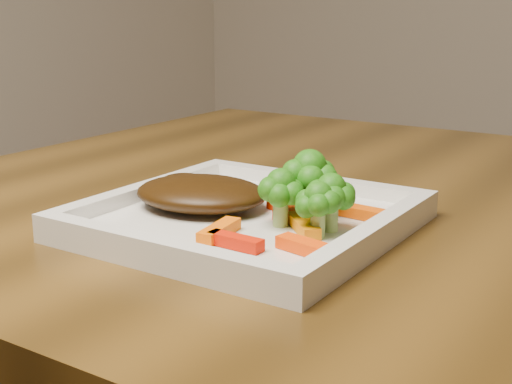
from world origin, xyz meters
The scene contains 14 objects.
plate centered at (-0.33, -0.22, 0.76)m, with size 0.27×0.27×0.01m, color white.
steak centered at (-0.38, -0.23, 0.78)m, with size 0.13×0.10×0.03m, color #362008.
broccoli_0 centered at (-0.28, -0.19, 0.80)m, with size 0.06×0.06×0.07m, color #225C0F, non-canonical shape.
broccoli_1 centered at (-0.24, -0.22, 0.79)m, with size 0.05×0.05×0.06m, color #2D6611, non-canonical shape.
broccoli_2 centered at (-0.25, -0.24, 0.79)m, with size 0.04×0.04×0.06m, color #226D12, non-canonical shape.
broccoli_3 centered at (-0.29, -0.23, 0.79)m, with size 0.05×0.05×0.06m, color #105E0F, non-canonical shape.
carrot_0 centered at (-0.29, -0.30, 0.77)m, with size 0.05×0.01×0.01m, color red.
carrot_1 centered at (-0.23, -0.28, 0.77)m, with size 0.06×0.02×0.01m, color #FF4204.
carrot_2 centered at (-0.32, -0.29, 0.77)m, with size 0.05×0.01×0.01m, color #FF6404.
carrot_3 centered at (-0.23, -0.17, 0.77)m, with size 0.06×0.02×0.01m, color #E14D03.
carrot_4 centered at (-0.31, -0.17, 0.77)m, with size 0.05×0.01×0.01m, color #FB2C04.
carrot_5 centered at (-0.26, -0.23, 0.77)m, with size 0.06×0.01×0.01m, color orange.
carrot_6 centered at (-0.28, -0.21, 0.77)m, with size 0.05×0.01×0.01m, color #F93B04.
carrot_7 centered at (-0.31, -0.17, 0.77)m, with size 0.06×0.02×0.01m, color red.
Camera 1 is at (0.02, -0.75, 0.95)m, focal length 50.00 mm.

